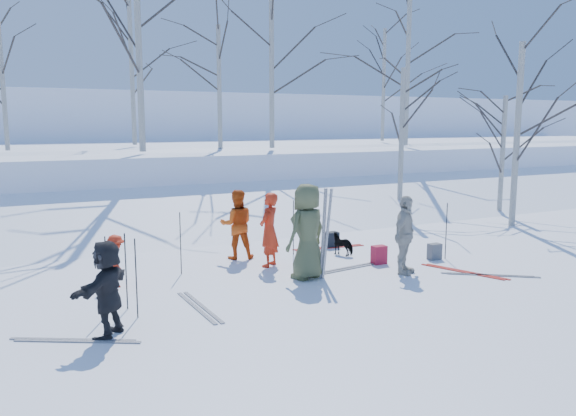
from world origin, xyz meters
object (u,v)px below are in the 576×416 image
skier_grey_west (107,288)px  backpack_red (379,255)px  skier_red_seated (116,261)px  backpack_dark (332,240)px  backpack_grey (434,252)px  skier_cream_east (405,235)px  dog (343,244)px  skier_redor_behind (237,224)px  skier_olive_center (307,231)px  skier_red_north (269,230)px

skier_grey_west → backpack_red: (6.24, 1.77, -0.53)m
skier_red_seated → skier_grey_west: size_ratio=0.70×
backpack_dark → backpack_grey: bearing=-55.8°
skier_cream_east → dog: size_ratio=2.67×
backpack_red → backpack_dark: 1.96m
backpack_red → backpack_dark: (-0.09, 1.96, -0.01)m
skier_redor_behind → backpack_red: 3.38m
skier_grey_west → skier_red_seated: bearing=-153.8°
skier_olive_center → skier_red_seated: bearing=-35.7°
skier_olive_center → backpack_red: (2.04, 0.33, -0.78)m
skier_olive_center → backpack_dark: bearing=-148.7°
skier_olive_center → skier_cream_east: bearing=145.1°
skier_red_seated → skier_redor_behind: bearing=-70.9°
backpack_grey → skier_grey_west: bearing=-168.8°
skier_redor_behind → skier_grey_west: (-3.53, -3.69, -0.08)m
skier_red_north → backpack_grey: bearing=123.0°
skier_red_north → backpack_grey: (3.75, -1.18, -0.64)m
skier_redor_behind → skier_red_seated: 3.19m
skier_grey_west → skier_redor_behind: bearing=174.5°
skier_red_seated → skier_grey_west: (-0.55, -2.59, 0.22)m
skier_red_north → backpack_red: bearing=118.9°
skier_olive_center → dog: bearing=-159.2°
skier_olive_center → backpack_red: 2.21m
skier_red_seated → dog: bearing=-88.1°
skier_red_seated → backpack_red: 5.76m
skier_red_north → dog: (2.07, 0.19, -0.57)m
skier_redor_behind → backpack_dark: bearing=-162.9°
skier_olive_center → skier_grey_west: 4.45m
skier_cream_east → backpack_dark: bearing=58.1°
skier_redor_behind → backpack_red: (2.72, -1.92, -0.61)m
skier_grey_west → backpack_grey: size_ratio=3.90×
skier_cream_east → backpack_red: bearing=55.3°
skier_redor_behind → skier_grey_west: skier_redor_behind is taller
skier_red_seated → skier_grey_west: 2.66m
skier_grey_west → dog: size_ratio=2.35×
skier_olive_center → backpack_dark: (1.96, 2.28, -0.79)m
skier_cream_east → backpack_red: 1.13m
skier_red_north → skier_red_seated: (-3.36, -0.10, -0.31)m
skier_red_seated → backpack_red: bearing=-99.4°
skier_olive_center → skier_red_seated: skier_olive_center is taller
skier_grey_west → backpack_grey: (7.66, 1.52, -0.55)m
skier_cream_east → backpack_dark: (-0.06, 2.89, -0.64)m
skier_redor_behind → backpack_red: bearing=161.0°
backpack_grey → backpack_dark: backpack_dark is taller
skier_olive_center → dog: 2.40m
skier_cream_east → dog: bearing=63.5°
skier_red_north → backpack_red: 2.59m
skier_red_seated → skier_olive_center: bearing=-108.7°
skier_olive_center → backpack_dark: size_ratio=4.95×
skier_red_seated → backpack_grey: size_ratio=2.73×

